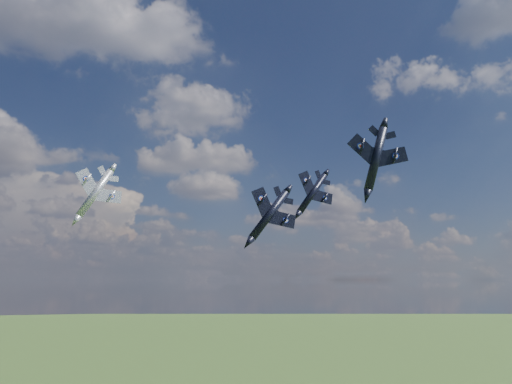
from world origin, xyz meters
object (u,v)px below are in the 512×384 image
object	(u,v)px
jet_lead_navy	(269,215)
jet_high_navy	(312,193)
jet_left_silver	(95,193)
jet_right_navy	(376,159)

from	to	relation	value
jet_lead_navy	jet_high_navy	world-z (taller)	jet_high_navy
jet_high_navy	jet_left_silver	xyz separation A→B (m)	(-47.68, -3.04, -2.67)
jet_high_navy	jet_right_navy	bearing A→B (deg)	-109.29
jet_right_navy	jet_left_silver	xyz separation A→B (m)	(-38.96, 42.22, 0.39)
jet_high_navy	jet_lead_navy	bearing A→B (deg)	-136.90
jet_right_navy	jet_lead_navy	bearing A→B (deg)	123.15
jet_lead_navy	jet_high_navy	xyz separation A→B (m)	(17.00, 21.37, 8.28)
jet_lead_navy	jet_right_navy	distance (m)	25.82
jet_lead_navy	jet_high_navy	size ratio (longest dim) A/B	0.95
jet_lead_navy	jet_left_silver	xyz separation A→B (m)	(-30.67, 18.33, 5.61)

